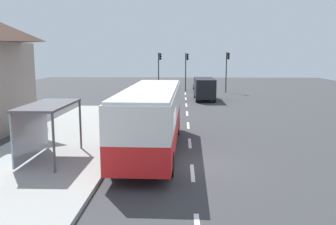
{
  "coord_description": "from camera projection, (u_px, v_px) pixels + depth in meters",
  "views": [
    {
      "loc": [
        -0.22,
        -15.38,
        4.87
      ],
      "look_at": [
        -1.0,
        5.29,
        1.5
      ],
      "focal_mm": 38.64,
      "sensor_mm": 36.0,
      "label": 1
    }
  ],
  "objects": [
    {
      "name": "lane_stripe_seg_4",
      "position": [
        187.0,
        114.0,
        29.74
      ],
      "size": [
        0.16,
        2.2,
        0.01
      ],
      "primitive_type": "cube",
      "color": "silver",
      "rests_on": "ground"
    },
    {
      "name": "lane_stripe_seg_7",
      "position": [
        185.0,
        94.0,
        44.54
      ],
      "size": [
        0.16,
        2.2,
        0.01
      ],
      "primitive_type": "cube",
      "color": "silver",
      "rests_on": "ground"
    },
    {
      "name": "lane_stripe_seg_6",
      "position": [
        186.0,
        99.0,
        39.61
      ],
      "size": [
        0.16,
        2.2,
        0.01
      ],
      "primitive_type": "cube",
      "color": "silver",
      "rests_on": "ground"
    },
    {
      "name": "traffic_light_far_side",
      "position": [
        159.0,
        66.0,
        46.5
      ],
      "size": [
        0.49,
        0.28,
        5.03
      ],
      "color": "#2D2D2D",
      "rests_on": "ground"
    },
    {
      "name": "traffic_light_median",
      "position": [
        186.0,
        66.0,
        47.17
      ],
      "size": [
        0.49,
        0.28,
        4.97
      ],
      "color": "#2D2D2D",
      "rests_on": "ground"
    },
    {
      "name": "bus",
      "position": [
        152.0,
        115.0,
        18.0
      ],
      "size": [
        2.75,
        11.06,
        3.21
      ],
      "color": "red",
      "rests_on": "ground"
    },
    {
      "name": "sedan_near",
      "position": [
        200.0,
        84.0,
        48.56
      ],
      "size": [
        1.87,
        4.41,
        1.52
      ],
      "color": "navy",
      "rests_on": "ground"
    },
    {
      "name": "recycling_bin_green",
      "position": [
        113.0,
        128.0,
        20.88
      ],
      "size": [
        0.52,
        0.52,
        0.95
      ],
      "primitive_type": "cylinder",
      "color": "green",
      "rests_on": "sidewalk_platform"
    },
    {
      "name": "traffic_light_near_side",
      "position": [
        227.0,
        66.0,
        45.39
      ],
      "size": [
        0.49,
        0.28,
        5.09
      ],
      "color": "#2D2D2D",
      "rests_on": "ground"
    },
    {
      "name": "recycling_bin_blue",
      "position": [
        105.0,
        136.0,
        18.81
      ],
      "size": [
        0.52,
        0.52,
        0.95
      ],
      "primitive_type": "cylinder",
      "color": "blue",
      "rests_on": "sidewalk_platform"
    },
    {
      "name": "white_van",
      "position": [
        204.0,
        87.0,
        38.25
      ],
      "size": [
        2.08,
        5.22,
        2.3
      ],
      "color": "black",
      "rests_on": "ground"
    },
    {
      "name": "lane_stripe_seg_1",
      "position": [
        192.0,
        173.0,
        14.95
      ],
      "size": [
        0.16,
        2.2,
        0.01
      ],
      "primitive_type": "cube",
      "color": "silver",
      "rests_on": "ground"
    },
    {
      "name": "lane_stripe_seg_5",
      "position": [
        186.0,
        105.0,
        34.68
      ],
      "size": [
        0.16,
        2.2,
        0.01
      ],
      "primitive_type": "cube",
      "color": "silver",
      "rests_on": "ground"
    },
    {
      "name": "lane_stripe_seg_2",
      "position": [
        190.0,
        143.0,
        19.88
      ],
      "size": [
        0.16,
        2.2,
        0.01
      ],
      "primitive_type": "cube",
      "color": "silver",
      "rests_on": "ground"
    },
    {
      "name": "sidewalk_platform",
      "position": [
        58.0,
        150.0,
        18.14
      ],
      "size": [
        6.2,
        30.0,
        0.18
      ],
      "primitive_type": "cube",
      "color": "#999993",
      "rests_on": "ground"
    },
    {
      "name": "recycling_bin_red",
      "position": [
        110.0,
        130.0,
        20.19
      ],
      "size": [
        0.52,
        0.52,
        0.95
      ],
      "primitive_type": "cylinder",
      "color": "red",
      "rests_on": "sidewalk_platform"
    },
    {
      "name": "ground_plane",
      "position": [
        184.0,
        114.0,
        29.76
      ],
      "size": [
        56.0,
        92.0,
        0.04
      ],
      "primitive_type": "cube",
      "color": "#38383A"
    },
    {
      "name": "bus_shelter",
      "position": [
        42.0,
        117.0,
        16.03
      ],
      "size": [
        1.8,
        4.0,
        2.5
      ],
      "color": "#4C4C51",
      "rests_on": "sidewalk_platform"
    },
    {
      "name": "recycling_bin_yellow",
      "position": [
        108.0,
        133.0,
        19.5
      ],
      "size": [
        0.52,
        0.52,
        0.95
      ],
      "primitive_type": "cylinder",
      "color": "yellow",
      "rests_on": "sidewalk_platform"
    },
    {
      "name": "lane_stripe_seg_3",
      "position": [
        188.0,
        125.0,
        24.81
      ],
      "size": [
        0.16,
        2.2,
        0.01
      ],
      "primitive_type": "cube",
      "color": "silver",
      "rests_on": "ground"
    }
  ]
}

